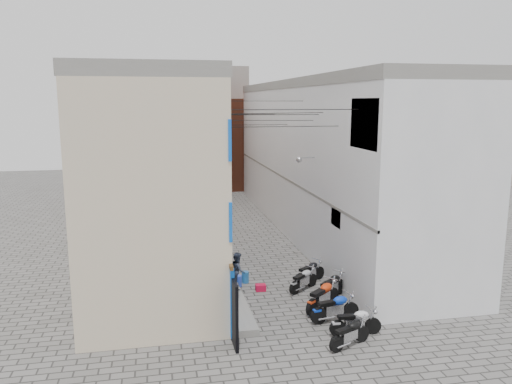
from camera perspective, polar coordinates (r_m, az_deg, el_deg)
ground at (r=17.82m, az=5.64°, el=-15.65°), size 90.00×90.00×0.00m
plinth at (r=29.43m, az=-5.68°, el=-4.81°), size 0.90×26.00×0.25m
building_left at (r=28.42m, az=-11.72°, el=3.47°), size 5.10×27.00×9.00m
building_right at (r=30.11m, az=7.67°, el=3.98°), size 5.94×26.00×9.00m
building_far_brick_left at (r=43.46m, az=-7.76°, el=6.57°), size 6.00×6.00×10.00m
building_far_brick_right at (r=46.10m, az=-1.65°, el=5.63°), size 5.00×6.00×8.00m
building_far_concrete at (r=49.57m, az=-5.91°, el=7.64°), size 8.00×5.00×11.00m
far_shopfront at (r=41.29m, az=-4.60°, el=1.13°), size 2.00×0.30×2.40m
overhead_wires at (r=23.43m, az=0.42°, el=8.71°), size 5.80×13.02×1.32m
motorcycle_a at (r=16.87m, az=10.69°, el=-15.48°), size 1.79×1.20×0.99m
motorcycle_b at (r=17.64m, az=11.32°, el=-14.22°), size 1.83×0.64×1.05m
motorcycle_c at (r=18.52m, az=9.02°, el=-12.79°), size 2.00×0.94×1.12m
motorcycle_d at (r=19.37m, az=7.66°, el=-11.55°), size 2.04×1.82×1.21m
motorcycle_e at (r=20.44m, az=8.67°, el=-10.49°), size 1.92×1.70×1.13m
motorcycle_f at (r=21.18m, az=5.46°, el=-9.83°), size 1.75×1.48×1.02m
motorcycle_g at (r=22.06m, az=6.19°, el=-8.95°), size 1.85×1.44×1.05m
person_a at (r=19.10m, az=-3.35°, el=-10.32°), size 0.41×0.60×1.61m
person_b at (r=20.56m, az=-2.11°, el=-8.95°), size 0.63×0.78×1.51m
water_jug_near at (r=21.60m, az=-2.05°, el=-10.14°), size 0.40×0.40×0.47m
water_jug_far at (r=22.02m, az=-1.24°, el=-9.70°), size 0.39×0.39×0.49m
red_crate at (r=21.17m, az=0.53°, el=-10.87°), size 0.44×0.34×0.26m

